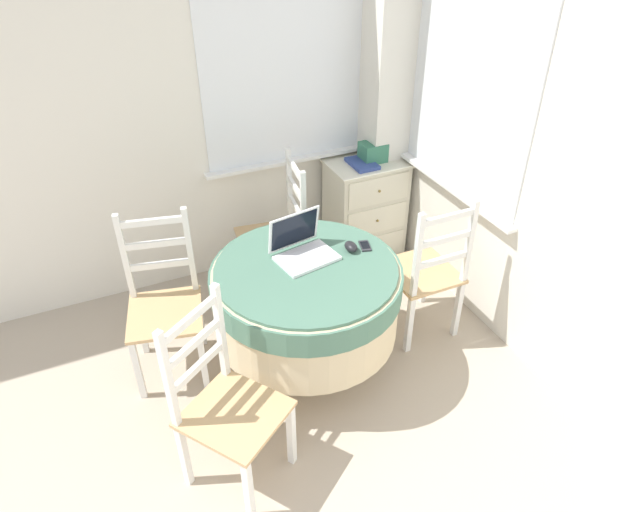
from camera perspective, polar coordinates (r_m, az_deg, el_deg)
name	(u,v)px	position (r m, az deg, el deg)	size (l,w,h in m)	color
corner_room_shell	(357,160)	(2.82, 3.68, 9.59)	(4.57, 5.18, 2.55)	white
round_dining_table	(306,295)	(3.10, -1.36, -3.95)	(1.03, 1.03, 0.72)	#4C3D2D
laptop	(302,248)	(3.05, -1.78, 0.81)	(0.35, 0.30, 0.23)	white
computer_mouse	(351,247)	(3.11, 3.11, 0.93)	(0.06, 0.10, 0.05)	black
cell_phone	(365,246)	(3.16, 4.52, 1.02)	(0.08, 0.11, 0.01)	#2D2D33
dining_chair_near_back_window	(277,235)	(3.78, -4.28, 2.16)	(0.47, 0.45, 0.97)	tan
dining_chair_near_right_window	(426,272)	(3.47, 10.54, -1.63)	(0.40, 0.42, 0.97)	tan
dining_chair_camera_near	(226,406)	(2.69, -9.43, -14.55)	(0.57, 0.57, 0.97)	tan
dining_chair_left_flank	(164,304)	(3.29, -15.29, -4.68)	(0.48, 0.50, 0.97)	tan
corner_cabinet	(365,208)	(4.25, 4.53, 4.84)	(0.56, 0.39, 0.73)	silver
storage_box	(373,152)	(4.08, 5.32, 10.33)	(0.17, 0.14, 0.13)	#387A5B
book_on_cabinet	(362,163)	(4.03, 4.24, 9.21)	(0.17, 0.24, 0.02)	#33478C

